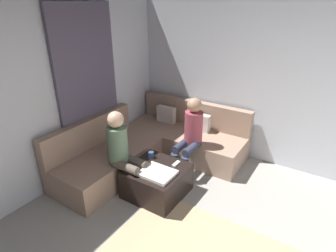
# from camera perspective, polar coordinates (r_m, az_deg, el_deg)

# --- Properties ---
(wall_back) EXTENTS (6.00, 0.12, 2.70)m
(wall_back) POSITION_cam_1_polar(r_m,az_deg,el_deg) (4.52, 27.64, 6.94)
(wall_back) COLOR silver
(wall_back) RESTS_ON ground_plane
(curtain_panel) EXTENTS (0.06, 1.10, 2.50)m
(curtain_panel) POSITION_cam_1_polar(r_m,az_deg,el_deg) (4.36, -16.05, 6.86)
(curtain_panel) COLOR #595166
(curtain_panel) RESTS_ON ground_plane
(sectional_couch) EXTENTS (2.10, 2.55, 0.87)m
(sectional_couch) POSITION_cam_1_polar(r_m,az_deg,el_deg) (4.65, -3.03, -4.08)
(sectional_couch) COLOR #9E7F6B
(sectional_couch) RESTS_ON ground_plane
(ottoman) EXTENTS (0.76, 0.76, 0.42)m
(ottoman) POSITION_cam_1_polar(r_m,az_deg,el_deg) (3.93, -2.34, -11.23)
(ottoman) COLOR black
(ottoman) RESTS_ON ground_plane
(folded_blanket) EXTENTS (0.44, 0.36, 0.04)m
(folded_blanket) POSITION_cam_1_polar(r_m,az_deg,el_deg) (3.67, -2.19, -9.72)
(folded_blanket) COLOR white
(folded_blanket) RESTS_ON ottoman
(coffee_mug) EXTENTS (0.08, 0.08, 0.10)m
(coffee_mug) POSITION_cam_1_polar(r_m,az_deg,el_deg) (4.02, -3.51, -5.97)
(coffee_mug) COLOR #334C72
(coffee_mug) RESTS_ON ottoman
(game_remote) EXTENTS (0.05, 0.15, 0.02)m
(game_remote) POSITION_cam_1_polar(r_m,az_deg,el_deg) (3.87, 1.69, -7.81)
(game_remote) COLOR white
(game_remote) RESTS_ON ottoman
(person_on_couch_back) EXTENTS (0.30, 0.60, 1.20)m
(person_on_couch_back) POSITION_cam_1_polar(r_m,az_deg,el_deg) (4.20, 4.64, -1.59)
(person_on_couch_back) COLOR #2D3347
(person_on_couch_back) RESTS_ON ground_plane
(person_on_couch_side) EXTENTS (0.60, 0.30, 1.20)m
(person_on_couch_side) POSITION_cam_1_polar(r_m,az_deg,el_deg) (3.78, -9.22, -5.04)
(person_on_couch_side) COLOR brown
(person_on_couch_side) RESTS_ON ground_plane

